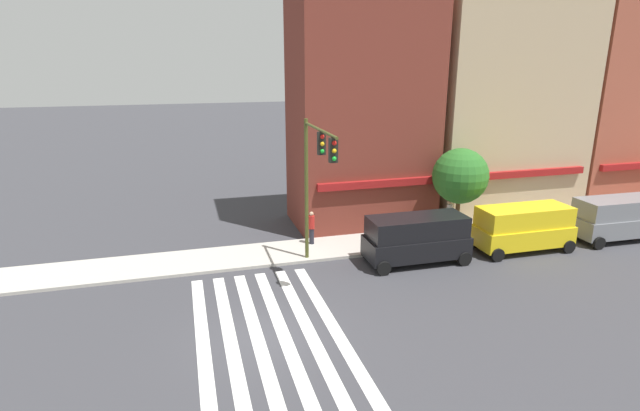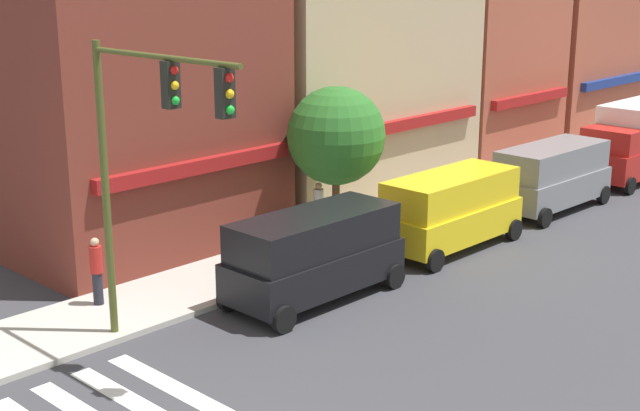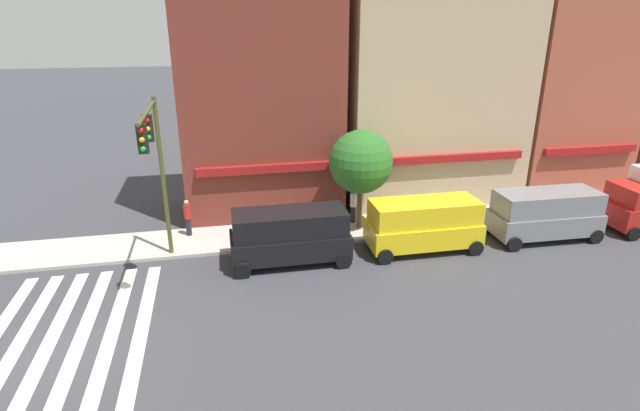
% 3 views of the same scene
% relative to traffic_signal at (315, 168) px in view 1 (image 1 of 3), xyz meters
% --- Properties ---
extents(ground_plane, '(200.00, 200.00, 0.00)m').
position_rel_traffic_signal_xyz_m(ground_plane, '(-3.00, -4.73, -5.00)').
color(ground_plane, '#38383D').
extents(sidewalk_left, '(120.00, 3.00, 0.15)m').
position_rel_traffic_signal_xyz_m(sidewalk_left, '(-3.00, 2.77, -4.93)').
color(sidewalk_left, '#B2ADA3').
rests_on(sidewalk_left, ground_plane).
extents(crosswalk_stripes, '(5.21, 10.80, 0.01)m').
position_rel_traffic_signal_xyz_m(crosswalk_stripes, '(-3.00, -4.73, -5.00)').
color(crosswalk_stripes, silver).
rests_on(crosswalk_stripes, ground_plane).
extents(storefront_row, '(35.21, 5.30, 15.88)m').
position_rel_traffic_signal_xyz_m(storefront_row, '(18.26, 6.76, 2.53)').
color(storefront_row, maroon).
rests_on(storefront_row, ground_plane).
extents(traffic_signal, '(0.32, 4.84, 6.96)m').
position_rel_traffic_signal_xyz_m(traffic_signal, '(0.00, 0.00, 0.00)').
color(traffic_signal, '#474C1E').
rests_on(traffic_signal, ground_plane).
extents(van_black, '(5.02, 2.22, 2.34)m').
position_rel_traffic_signal_xyz_m(van_black, '(5.04, -0.03, -3.72)').
color(van_black, black).
rests_on(van_black, ground_plane).
extents(van_yellow, '(5.01, 2.22, 2.34)m').
position_rel_traffic_signal_xyz_m(van_yellow, '(11.05, -0.03, -3.72)').
color(van_yellow, yellow).
rests_on(van_yellow, ground_plane).
extents(van_grey, '(5.05, 2.22, 2.34)m').
position_rel_traffic_signal_xyz_m(van_grey, '(17.12, -0.03, -3.72)').
color(van_grey, slate).
rests_on(van_grey, ground_plane).
extents(pedestrian_red_jacket, '(0.32, 0.32, 1.77)m').
position_rel_traffic_signal_xyz_m(pedestrian_red_jacket, '(0.70, 3.43, -3.93)').
color(pedestrian_red_jacket, '#23232D').
rests_on(pedestrian_red_jacket, sidewalk_left).
extents(pedestrian_white_shirt, '(0.32, 0.32, 1.77)m').
position_rel_traffic_signal_xyz_m(pedestrian_white_shirt, '(8.76, 3.39, -3.93)').
color(pedestrian_white_shirt, '#23232D').
rests_on(pedestrian_white_shirt, sidewalk_left).
extents(street_tree, '(3.02, 3.02, 4.83)m').
position_rel_traffic_signal_xyz_m(street_tree, '(8.89, 2.77, -1.54)').
color(street_tree, brown).
rests_on(street_tree, sidewalk_left).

